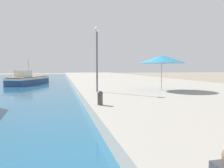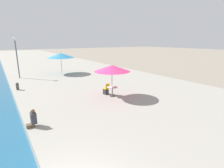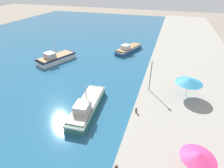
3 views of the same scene
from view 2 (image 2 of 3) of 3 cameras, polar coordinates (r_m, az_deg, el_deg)
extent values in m
cube|color=gray|center=(41.48, -21.26, 6.90)|extent=(16.00, 90.00, 0.55)
cylinder|color=#B7B7B7|center=(13.28, 0.00, 0.26)|extent=(0.06, 0.06, 2.13)
cone|color=#E5387A|center=(13.06, 0.00, 5.17)|extent=(2.70, 2.70, 0.47)
cylinder|color=#B7B7B7|center=(23.70, -16.21, 5.93)|extent=(0.06, 0.06, 2.20)
cone|color=teal|center=(23.56, -16.42, 8.95)|extent=(3.47, 3.47, 0.61)
cylinder|color=#333338|center=(13.66, 0.11, -3.90)|extent=(0.44, 0.44, 0.04)
cylinder|color=#333338|center=(13.56, 0.11, -2.57)|extent=(0.08, 0.08, 0.70)
cylinder|color=beige|center=(13.46, 0.11, -1.06)|extent=(0.80, 0.80, 0.04)
cube|color=#2D2D33|center=(14.11, -2.05, -2.44)|extent=(0.40, 0.40, 0.45)
cube|color=gold|center=(14.04, -2.06, -1.44)|extent=(0.47, 0.47, 0.06)
cube|color=gold|center=(13.84, -1.50, -0.68)|extent=(0.40, 0.14, 0.40)
cube|color=brown|center=(9.88, -25.12, -12.21)|extent=(0.37, 0.28, 0.16)
cube|color=#38383D|center=(9.76, -24.25, -10.14)|extent=(0.26, 0.36, 0.56)
sphere|color=brown|center=(9.62, -24.48, -8.06)|extent=(0.20, 0.20, 0.20)
cylinder|color=#4C4742|center=(17.42, -28.45, -0.97)|extent=(0.24, 0.24, 0.45)
sphere|color=#4C4742|center=(17.35, -28.56, -0.02)|extent=(0.26, 0.26, 0.26)
cylinder|color=#565B60|center=(22.56, -28.51, 6.96)|extent=(0.12, 0.12, 4.20)
sphere|color=white|center=(22.46, -29.21, 12.72)|extent=(0.36, 0.36, 0.36)
camera|label=1|loc=(7.59, -35.22, -8.14)|focal=35.00mm
camera|label=3|loc=(10.08, 87.23, 75.10)|focal=28.00mm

